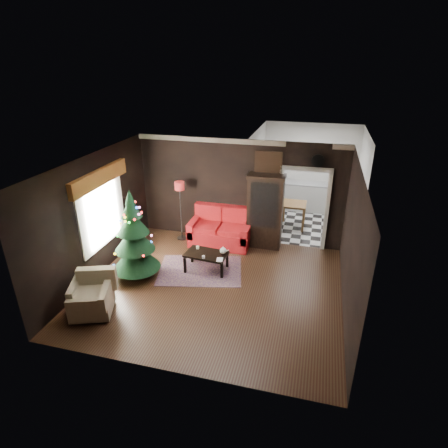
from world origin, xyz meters
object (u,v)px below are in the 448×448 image
(armchair, at_px, (90,294))
(wall_clock, at_px, (318,161))
(curio_cabinet, at_px, (265,213))
(coffee_table, at_px, (206,261))
(kitchen_table, at_px, (293,215))
(loveseat, at_px, (220,227))
(christmas_tree, at_px, (134,236))
(floor_lamp, at_px, (181,211))
(teapot, at_px, (223,251))

(armchair, distance_m, wall_clock, 5.94)
(curio_cabinet, xyz_separation_m, armchair, (-2.82, -3.75, -0.49))
(armchair, xyz_separation_m, coffee_table, (1.70, 2.15, -0.23))
(coffee_table, distance_m, kitchen_table, 3.52)
(loveseat, relative_size, christmas_tree, 0.83)
(floor_lamp, xyz_separation_m, armchair, (-0.53, -3.60, -0.37))
(coffee_table, bearing_deg, teapot, 11.41)
(floor_lamp, xyz_separation_m, kitchen_table, (2.94, 1.59, -0.45))
(loveseat, xyz_separation_m, curio_cabinet, (1.15, 0.22, 0.45))
(armchair, relative_size, teapot, 4.51)
(loveseat, xyz_separation_m, christmas_tree, (-1.43, -2.07, 0.55))
(curio_cabinet, relative_size, coffee_table, 1.94)
(loveseat, xyz_separation_m, teapot, (0.42, -1.30, 0.04))
(wall_clock, bearing_deg, kitchen_table, 113.75)
(loveseat, distance_m, christmas_tree, 2.57)
(floor_lamp, distance_m, teapot, 2.09)
(curio_cabinet, height_order, teapot, curio_cabinet)
(curio_cabinet, bearing_deg, floor_lamp, -176.11)
(floor_lamp, relative_size, wall_clock, 5.22)
(christmas_tree, bearing_deg, armchair, -99.50)
(loveseat, xyz_separation_m, floor_lamp, (-1.14, 0.06, 0.33))
(floor_lamp, bearing_deg, coffee_table, -51.08)
(coffee_table, height_order, teapot, teapot)
(christmas_tree, distance_m, armchair, 1.60)
(loveseat, relative_size, armchair, 2.07)
(wall_clock, bearing_deg, curio_cabinet, -171.47)
(wall_clock, bearing_deg, christmas_tree, -146.86)
(armchair, distance_m, coffee_table, 2.75)
(christmas_tree, xyz_separation_m, coffee_table, (1.46, 0.68, -0.82))
(armchair, height_order, wall_clock, wall_clock)
(loveseat, height_order, christmas_tree, christmas_tree)
(coffee_table, relative_size, wall_clock, 3.05)
(christmas_tree, xyz_separation_m, teapot, (1.85, 0.76, -0.51))
(kitchen_table, bearing_deg, wall_clock, -66.25)
(teapot, bearing_deg, loveseat, 107.82)
(loveseat, relative_size, floor_lamp, 1.02)
(curio_cabinet, relative_size, christmas_tree, 0.93)
(wall_clock, relative_size, kitchen_table, 0.43)
(coffee_table, bearing_deg, curio_cabinet, 55.01)
(wall_clock, height_order, kitchen_table, wall_clock)
(coffee_table, xyz_separation_m, kitchen_table, (1.77, 3.03, 0.14))
(christmas_tree, relative_size, wall_clock, 6.38)
(coffee_table, height_order, wall_clock, wall_clock)
(armchair, distance_m, teapot, 3.06)
(loveseat, bearing_deg, christmas_tree, -124.64)
(wall_clock, bearing_deg, floor_lamp, -174.51)
(armchair, distance_m, kitchen_table, 6.24)
(christmas_tree, xyz_separation_m, wall_clock, (3.78, 2.47, 1.33))
(christmas_tree, relative_size, armchair, 2.49)
(coffee_table, distance_m, wall_clock, 3.63)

